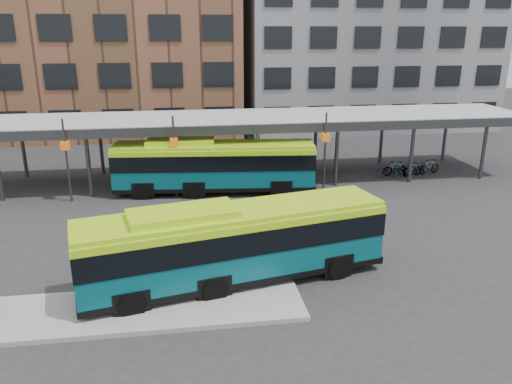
% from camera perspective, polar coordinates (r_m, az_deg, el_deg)
% --- Properties ---
extents(ground, '(120.00, 120.00, 0.00)m').
position_cam_1_polar(ground, '(21.20, -0.84, -8.42)').
color(ground, '#28282B').
rests_on(ground, ground).
extents(boarding_island, '(14.00, 3.00, 0.18)m').
position_cam_1_polar(boarding_island, '(18.61, -16.99, -13.02)').
color(boarding_island, gray).
rests_on(boarding_island, ground).
extents(canopy, '(40.00, 6.53, 4.80)m').
position_cam_1_polar(canopy, '(32.25, -4.10, 8.11)').
color(canopy, '#999B9E').
rests_on(canopy, ground).
extents(building_brick, '(26.00, 14.00, 22.00)m').
position_cam_1_polar(building_brick, '(51.38, -17.95, 18.97)').
color(building_brick, brown).
rests_on(building_brick, ground).
extents(building_grey, '(24.00, 14.00, 20.00)m').
position_cam_1_polar(building_grey, '(54.08, 12.07, 18.26)').
color(building_grey, slate).
rests_on(building_grey, ground).
extents(bus_front, '(12.10, 4.97, 3.26)m').
position_cam_1_polar(bus_front, '(19.22, -2.57, -5.74)').
color(bus_front, '#084F5A').
rests_on(bus_front, ground).
extents(bus_rear, '(12.11, 3.70, 3.29)m').
position_cam_1_polar(bus_rear, '(30.15, -4.86, 3.12)').
color(bus_rear, '#084F5A').
rests_on(bus_rear, ground).
extents(bike_rack, '(4.82, 1.38, 1.03)m').
position_cam_1_polar(bike_rack, '(35.34, 16.97, 2.55)').
color(bike_rack, slate).
rests_on(bike_rack, ground).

